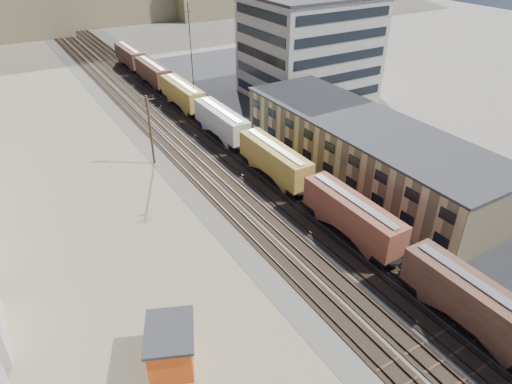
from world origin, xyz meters
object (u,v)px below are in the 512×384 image
maintenance_shed (171,346)px  parked_car_blue (363,123)px  freight_train (246,138)px  parked_car_red (506,220)px  utility_pole_north (150,129)px

maintenance_shed → parked_car_blue: (44.98, 27.53, -1.10)m
freight_train → parked_car_red: freight_train is taller
utility_pole_north → parked_car_blue: bearing=-9.0°
freight_train → parked_car_red: (16.23, -30.51, -1.98)m
parked_car_red → parked_car_blue: parked_car_red is taller
freight_train → maintenance_shed: (-22.94, -28.32, -1.00)m
freight_train → utility_pole_north: bearing=159.2°
utility_pole_north → maintenance_shed: (-10.64, -32.99, -3.50)m
maintenance_shed → parked_car_red: bearing=-3.2°
utility_pole_north → freight_train: bearing=-20.8°
maintenance_shed → parked_car_blue: bearing=31.5°
freight_train → maintenance_shed: bearing=-129.0°
freight_train → parked_car_blue: freight_train is taller
freight_train → maintenance_shed: 36.46m
freight_train → parked_car_red: 34.61m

